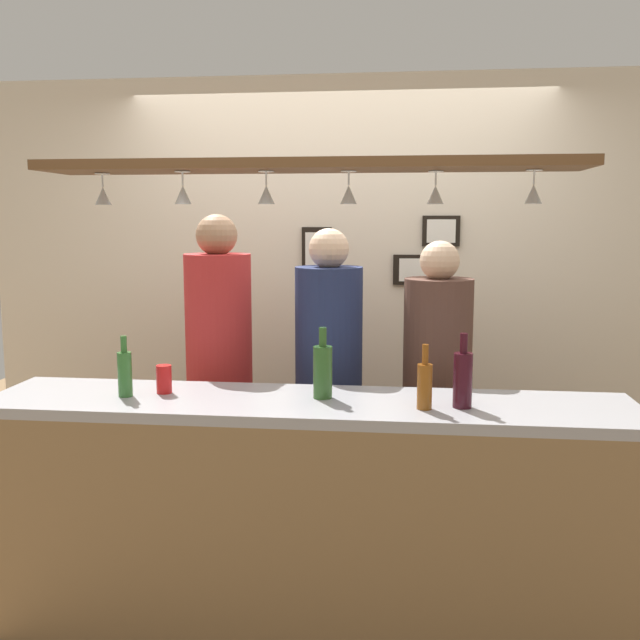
% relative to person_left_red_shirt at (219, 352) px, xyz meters
% --- Properties ---
extents(ground_plane, '(8.00, 8.00, 0.00)m').
position_rel_person_left_red_shirt_xyz_m(ground_plane, '(0.55, -0.31, -1.08)').
color(ground_plane, olive).
extents(back_wall, '(4.40, 0.06, 2.60)m').
position_rel_person_left_red_shirt_xyz_m(back_wall, '(0.55, 0.79, 0.22)').
color(back_wall, beige).
rests_on(back_wall, ground_plane).
extents(bar_counter, '(2.70, 0.55, 1.01)m').
position_rel_person_left_red_shirt_xyz_m(bar_counter, '(0.55, -0.81, -0.40)').
color(bar_counter, '#99999E').
rests_on(bar_counter, ground_plane).
extents(overhead_glass_rack, '(2.20, 0.36, 0.04)m').
position_rel_person_left_red_shirt_xyz_m(overhead_glass_rack, '(0.55, -0.61, 0.89)').
color(overhead_glass_rack, brown).
extents(hanging_wineglass_far_left, '(0.07, 0.07, 0.13)m').
position_rel_person_left_red_shirt_xyz_m(hanging_wineglass_far_left, '(-0.34, -0.57, 0.78)').
color(hanging_wineglass_far_left, silver).
rests_on(hanging_wineglass_far_left, overhead_glass_rack).
extents(hanging_wineglass_left, '(0.07, 0.07, 0.13)m').
position_rel_person_left_red_shirt_xyz_m(hanging_wineglass_left, '(0.04, -0.66, 0.78)').
color(hanging_wineglass_left, silver).
rests_on(hanging_wineglass_left, overhead_glass_rack).
extents(hanging_wineglass_center_left, '(0.07, 0.07, 0.13)m').
position_rel_person_left_red_shirt_xyz_m(hanging_wineglass_center_left, '(0.38, -0.63, 0.78)').
color(hanging_wineglass_center_left, silver).
rests_on(hanging_wineglass_center_left, overhead_glass_rack).
extents(hanging_wineglass_center, '(0.07, 0.07, 0.13)m').
position_rel_person_left_red_shirt_xyz_m(hanging_wineglass_center, '(0.71, -0.60, 0.78)').
color(hanging_wineglass_center, silver).
rests_on(hanging_wineglass_center, overhead_glass_rack).
extents(hanging_wineglass_center_right, '(0.07, 0.07, 0.13)m').
position_rel_person_left_red_shirt_xyz_m(hanging_wineglass_center_right, '(1.06, -0.55, 0.78)').
color(hanging_wineglass_center_right, silver).
rests_on(hanging_wineglass_center_right, overhead_glass_rack).
extents(hanging_wineglass_right, '(0.07, 0.07, 0.13)m').
position_rel_person_left_red_shirt_xyz_m(hanging_wineglass_right, '(1.44, -0.58, 0.78)').
color(hanging_wineglass_right, silver).
rests_on(hanging_wineglass_right, overhead_glass_rack).
extents(person_left_red_shirt, '(0.34, 0.34, 1.78)m').
position_rel_person_left_red_shirt_xyz_m(person_left_red_shirt, '(0.00, 0.00, 0.00)').
color(person_left_red_shirt, '#2D334C').
rests_on(person_left_red_shirt, ground_plane).
extents(person_middle_navy_shirt, '(0.34, 0.34, 1.71)m').
position_rel_person_left_red_shirt_xyz_m(person_middle_navy_shirt, '(0.57, -0.00, -0.05)').
color(person_middle_navy_shirt, '#2D334C').
rests_on(person_middle_navy_shirt, ground_plane).
extents(person_right_brown_shirt, '(0.34, 0.34, 1.65)m').
position_rel_person_left_red_shirt_xyz_m(person_right_brown_shirt, '(1.11, -0.00, -0.08)').
color(person_right_brown_shirt, '#2D334C').
rests_on(person_right_brown_shirt, ground_plane).
extents(bottle_beer_green_import, '(0.06, 0.06, 0.26)m').
position_rel_person_left_red_shirt_xyz_m(bottle_beer_green_import, '(-0.23, -0.69, 0.04)').
color(bottle_beer_green_import, '#336B2D').
rests_on(bottle_beer_green_import, bar_counter).
extents(bottle_champagne_green, '(0.08, 0.08, 0.30)m').
position_rel_person_left_red_shirt_xyz_m(bottle_champagne_green, '(0.61, -0.62, 0.05)').
color(bottle_champagne_green, '#2D5623').
rests_on(bottle_champagne_green, bar_counter).
extents(bottle_beer_amber_tall, '(0.06, 0.06, 0.26)m').
position_rel_person_left_red_shirt_xyz_m(bottle_beer_amber_tall, '(1.03, -0.74, 0.03)').
color(bottle_beer_amber_tall, brown).
rests_on(bottle_beer_amber_tall, bar_counter).
extents(bottle_wine_dark_red, '(0.08, 0.08, 0.30)m').
position_rel_person_left_red_shirt_xyz_m(bottle_wine_dark_red, '(1.18, -0.70, 0.05)').
color(bottle_wine_dark_red, '#380F19').
rests_on(bottle_wine_dark_red, bar_counter).
extents(drink_can, '(0.07, 0.07, 0.12)m').
position_rel_person_left_red_shirt_xyz_m(drink_can, '(-0.08, -0.61, -0.01)').
color(drink_can, red).
rests_on(drink_can, bar_counter).
extents(picture_frame_lower_pair, '(0.30, 0.02, 0.18)m').
position_rel_person_left_red_shirt_xyz_m(picture_frame_lower_pair, '(1.03, 0.75, 0.38)').
color(picture_frame_lower_pair, black).
rests_on(picture_frame_lower_pair, back_wall).
extents(picture_frame_upper_small, '(0.22, 0.02, 0.18)m').
position_rel_person_left_red_shirt_xyz_m(picture_frame_upper_small, '(1.16, 0.75, 0.61)').
color(picture_frame_upper_small, black).
rests_on(picture_frame_upper_small, back_wall).
extents(picture_frame_crest, '(0.18, 0.02, 0.26)m').
position_rel_person_left_red_shirt_xyz_m(picture_frame_crest, '(0.42, 0.75, 0.50)').
color(picture_frame_crest, black).
rests_on(picture_frame_crest, back_wall).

